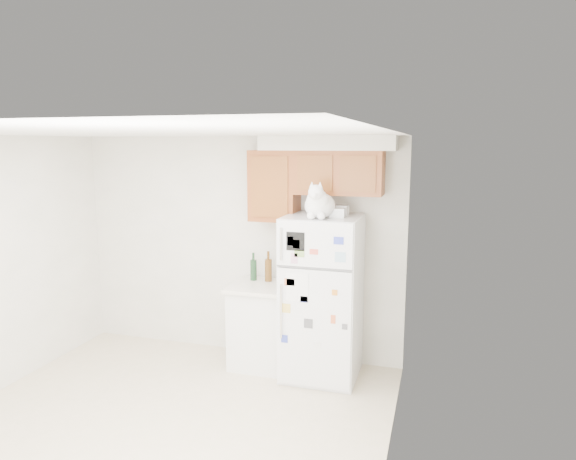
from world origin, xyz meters
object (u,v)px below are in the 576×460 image
at_px(cat, 319,204).
at_px(base_counter, 262,324).
at_px(storage_box_front, 337,213).
at_px(bottle_amber, 268,266).
at_px(storage_box_back, 339,210).
at_px(bottle_green, 253,266).
at_px(refrigerator, 322,297).

bearing_deg(cat, base_counter, 161.91).
relative_size(storage_box_front, bottle_amber, 0.45).
distance_m(storage_box_back, bottle_amber, 1.04).
height_order(storage_box_front, bottle_green, storage_box_front).
distance_m(base_counter, cat, 1.55).
relative_size(base_counter, cat, 1.74).
bearing_deg(base_counter, storage_box_back, 4.69).
xyz_separation_m(storage_box_back, bottle_green, (-0.97, 0.06, -0.67)).
xyz_separation_m(storage_box_front, bottle_amber, (-0.81, 0.25, -0.66)).
distance_m(refrigerator, storage_box_front, 0.91).
height_order(refrigerator, storage_box_back, storage_box_back).
relative_size(storage_box_front, bottle_green, 0.48).
distance_m(base_counter, bottle_green, 0.64).
xyz_separation_m(cat, bottle_green, (-0.82, 0.35, -0.76)).
bearing_deg(bottle_green, bottle_amber, 1.54).
bearing_deg(cat, storage_box_back, 64.13).
bearing_deg(bottle_amber, cat, -28.86).
xyz_separation_m(refrigerator, bottle_amber, (-0.65, 0.21, 0.24)).
bearing_deg(refrigerator, cat, -90.99).
bearing_deg(bottle_green, storage_box_back, -3.66).
relative_size(storage_box_back, bottle_green, 0.58).
height_order(storage_box_back, storage_box_front, storage_box_back).
distance_m(bottle_green, bottle_amber, 0.17).
bearing_deg(storage_box_back, base_counter, -172.62).
xyz_separation_m(base_counter, bottle_green, (-0.14, 0.13, 0.61)).
bearing_deg(bottle_amber, bottle_green, -178.46).
xyz_separation_m(storage_box_front, bottle_green, (-0.98, 0.25, -0.67)).
bearing_deg(refrigerator, base_counter, 173.90).
height_order(cat, storage_box_back, cat).
distance_m(refrigerator, base_counter, 0.79).
distance_m(storage_box_front, bottle_amber, 1.07).
height_order(storage_box_front, bottle_amber, storage_box_front).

